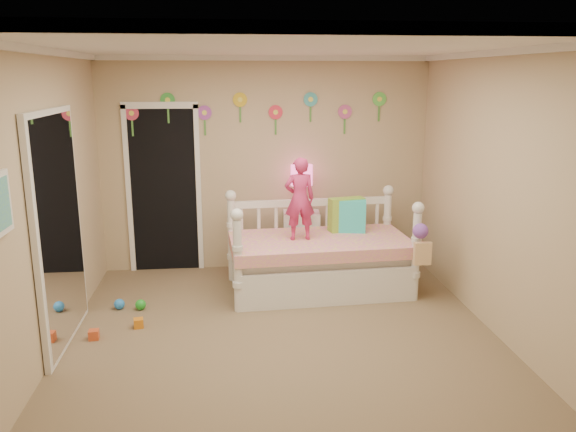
{
  "coord_description": "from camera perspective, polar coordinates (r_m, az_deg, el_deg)",
  "views": [
    {
      "loc": [
        -0.47,
        -4.78,
        2.37
      ],
      "look_at": [
        0.1,
        0.6,
        1.05
      ],
      "focal_mm": 35.95,
      "sensor_mm": 36.0,
      "label": 1
    }
  ],
  "objects": [
    {
      "name": "floor",
      "position": [
        5.35,
        -0.4,
        -12.56
      ],
      "size": [
        4.0,
        4.5,
        0.01
      ],
      "primitive_type": "cube",
      "color": "#7F684C",
      "rests_on": "ground"
    },
    {
      "name": "ceiling",
      "position": [
        4.81,
        -0.45,
        16.46
      ],
      "size": [
        4.0,
        4.5,
        0.01
      ],
      "primitive_type": "cube",
      "color": "white",
      "rests_on": "floor"
    },
    {
      "name": "back_wall",
      "position": [
        7.12,
        -2.2,
        5.08
      ],
      "size": [
        4.0,
        0.01,
        2.6
      ],
      "primitive_type": "cube",
      "color": "tan",
      "rests_on": "floor"
    },
    {
      "name": "left_wall",
      "position": [
        5.13,
        -23.25,
        0.54
      ],
      "size": [
        0.01,
        4.5,
        2.6
      ],
      "primitive_type": "cube",
      "color": "tan",
      "rests_on": "floor"
    },
    {
      "name": "right_wall",
      "position": [
        5.48,
        20.87,
        1.55
      ],
      "size": [
        0.01,
        4.5,
        2.6
      ],
      "primitive_type": "cube",
      "color": "tan",
      "rests_on": "floor"
    },
    {
      "name": "crown_molding",
      "position": [
        4.8,
        -0.45,
        16.1
      ],
      "size": [
        4.0,
        4.5,
        0.06
      ],
      "primitive_type": null,
      "color": "white",
      "rests_on": "ceiling"
    },
    {
      "name": "daybed",
      "position": [
        6.46,
        3.12,
        -2.7
      ],
      "size": [
        2.07,
        1.19,
        1.09
      ],
      "primitive_type": null,
      "rotation": [
        0.0,
        0.0,
        0.06
      ],
      "color": "white",
      "rests_on": "floor"
    },
    {
      "name": "pillow_turquoise",
      "position": [
        6.67,
        6.06,
        -0.01
      ],
      "size": [
        0.39,
        0.2,
        0.38
      ],
      "primitive_type": "cube",
      "rotation": [
        0.0,
        0.0,
        -0.18
      ],
      "color": "#27C5BF",
      "rests_on": "daybed"
    },
    {
      "name": "pillow_lime",
      "position": [
        6.72,
        5.8,
        0.16
      ],
      "size": [
        0.43,
        0.23,
        0.39
      ],
      "primitive_type": "cube",
      "rotation": [
        0.0,
        0.0,
        0.21
      ],
      "color": "#8BBE3A",
      "rests_on": "daybed"
    },
    {
      "name": "child",
      "position": [
        6.27,
        1.16,
        1.7
      ],
      "size": [
        0.35,
        0.24,
        0.91
      ],
      "primitive_type": "imported",
      "rotation": [
        0.0,
        0.0,
        3.2
      ],
      "color": "#CD2E69",
      "rests_on": "daybed"
    },
    {
      "name": "nightstand",
      "position": [
        7.18,
        1.32,
        -2.47
      ],
      "size": [
        0.47,
        0.37,
        0.74
      ],
      "primitive_type": "cube",
      "rotation": [
        0.0,
        0.0,
        -0.07
      ],
      "color": "white",
      "rests_on": "floor"
    },
    {
      "name": "table_lamp",
      "position": [
        7.01,
        1.35,
        3.48
      ],
      "size": [
        0.27,
        0.27,
        0.58
      ],
      "color": "#D41C50",
      "rests_on": "nightstand"
    },
    {
      "name": "closet_doorway",
      "position": [
        7.18,
        -12.19,
        2.7
      ],
      "size": [
        0.9,
        0.04,
        2.07
      ],
      "primitive_type": "cube",
      "color": "black",
      "rests_on": "back_wall"
    },
    {
      "name": "flower_decals",
      "position": [
        7.04,
        -2.99,
        10.21
      ],
      "size": [
        3.4,
        0.02,
        0.5
      ],
      "primitive_type": null,
      "color": "#B2668C",
      "rests_on": "back_wall"
    },
    {
      "name": "mirror_closet",
      "position": [
        5.45,
        -21.71,
        -1.29
      ],
      "size": [
        0.07,
        1.3,
        2.1
      ],
      "primitive_type": "cube",
      "color": "white",
      "rests_on": "left_wall"
    },
    {
      "name": "hanging_bag",
      "position": [
        6.1,
        12.96,
        -2.87
      ],
      "size": [
        0.2,
        0.16,
        0.36
      ],
      "primitive_type": null,
      "color": "beige",
      "rests_on": "daybed"
    },
    {
      "name": "toy_scatter",
      "position": [
        5.75,
        -17.84,
        -10.72
      ],
      "size": [
        1.17,
        1.49,
        0.11
      ],
      "primitive_type": null,
      "rotation": [
        0.0,
        0.0,
        -0.32
      ],
      "color": "#996666",
      "rests_on": "floor"
    }
  ]
}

